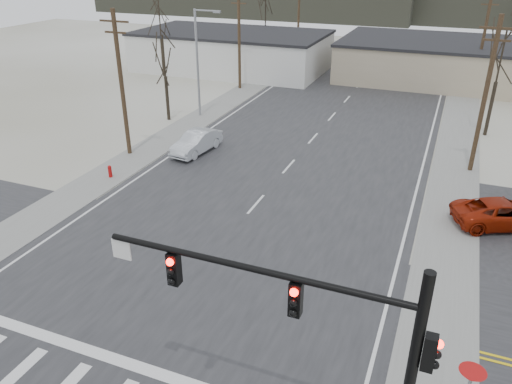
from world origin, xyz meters
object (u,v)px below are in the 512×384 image
traffic_signal_mast (336,338)px  fire_hydrant (110,171)px  car_far_b (365,51)px  sedan_crossing (196,142)px  car_parked_red (503,213)px  car_far_a (361,63)px

traffic_signal_mast → fire_hydrant: bearing=141.9°
car_far_b → fire_hydrant: bearing=-78.8°
sedan_crossing → car_far_b: bearing=90.9°
car_parked_red → sedan_crossing: bearing=56.4°
sedan_crossing → car_far_a: sedan_crossing is taller
sedan_crossing → car_parked_red: (20.20, -3.32, -0.05)m
traffic_signal_mast → fire_hydrant: (-18.09, 14.20, -4.22)m
car_far_b → car_parked_red: size_ratio=0.67×
sedan_crossing → car_far_a: bearing=87.0°
traffic_signal_mast → sedan_crossing: 25.43m
sedan_crossing → car_far_a: size_ratio=0.92×
sedan_crossing → car_parked_red: 20.47m
car_far_a → car_parked_red: (14.52, -35.16, -0.02)m
sedan_crossing → car_far_b: 40.73m
sedan_crossing → car_far_b: (4.42, 40.49, -0.17)m
sedan_crossing → car_parked_red: sedan_crossing is taller
car_far_a → car_far_b: (-1.26, 8.65, -0.13)m
traffic_signal_mast → car_far_b: 61.73m
car_far_a → traffic_signal_mast: bearing=91.9°
traffic_signal_mast → car_parked_red: (5.24, 16.89, -3.91)m
sedan_crossing → car_far_a: 32.34m
fire_hydrant → car_parked_red: (23.34, 2.68, 0.31)m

